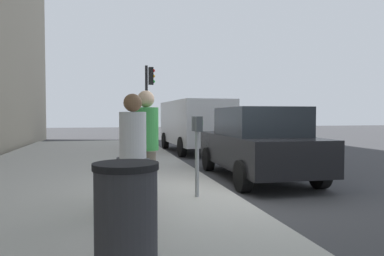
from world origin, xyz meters
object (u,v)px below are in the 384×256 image
pedestrian_at_meter (146,137)px  parked_sedan_near (257,143)px  parked_van_far (194,123)px  trash_bin (126,219)px  parking_meter (197,139)px  pedestrian_bystander (133,144)px  traffic_signal (149,93)px

pedestrian_at_meter → parked_sedan_near: 3.87m
parked_van_far → trash_bin: size_ratio=5.21×
parking_meter → pedestrian_bystander: size_ratio=0.81×
traffic_signal → trash_bin: size_ratio=3.56×
parked_sedan_near → trash_bin: bearing=145.1°
parked_sedan_near → parked_van_far: parked_van_far is taller
parked_sedan_near → trash_bin: (-4.93, 3.44, -0.24)m
parking_meter → traffic_signal: traffic_signal is taller
parking_meter → trash_bin: 3.13m
pedestrian_bystander → parked_van_far: 10.23m
parking_meter → parked_van_far: parked_van_far is taller
pedestrian_at_meter → parked_van_far: (9.05, -3.00, 0.02)m
parked_sedan_near → parked_van_far: size_ratio=0.85×
pedestrian_bystander → pedestrian_at_meter: bearing=14.5°
pedestrian_at_meter → pedestrian_bystander: 0.69m
parked_sedan_near → parked_van_far: (6.63, -0.00, 0.36)m
pedestrian_bystander → traffic_signal: 10.65m
parking_meter → parked_sedan_near: (2.15, -2.08, -0.27)m
pedestrian_bystander → parked_van_far: bearing=17.4°
parked_van_far → pedestrian_bystander: bearing=161.4°
parked_sedan_near → traffic_signal: (7.40, 1.87, 1.68)m
parking_meter → pedestrian_bystander: bearing=128.1°
parking_meter → traffic_signal: 9.66m
traffic_signal → trash_bin: 12.58m
pedestrian_bystander → traffic_signal: bearing=28.4°
parking_meter → parked_van_far: size_ratio=0.27×
parking_meter → trash_bin: bearing=154.0°
parking_meter → parked_van_far: bearing=-13.4°
pedestrian_bystander → parked_van_far: size_ratio=0.33×
traffic_signal → pedestrian_at_meter: bearing=173.4°
traffic_signal → parked_van_far: bearing=-112.5°
parked_sedan_near → traffic_signal: 7.82m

